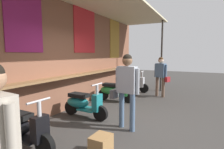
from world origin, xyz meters
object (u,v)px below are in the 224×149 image
scooter_black (22,128)px  merchandise_crate (101,145)px  scooter_teal (83,103)px  shopper_browsing (161,73)px  scooter_green (113,91)px  scooter_silver (132,83)px  shopper_with_handbag (126,84)px

scooter_black → merchandise_crate: 1.48m
scooter_black → merchandise_crate: size_ratio=3.77×
merchandise_crate → scooter_teal: bearing=45.4°
scooter_teal → shopper_browsing: size_ratio=0.87×
scooter_black → shopper_browsing: 5.43m
scooter_green → scooter_silver: bearing=86.9°
scooter_black → scooter_teal: bearing=91.5°
scooter_green → shopper_browsing: bearing=44.1°
scooter_black → scooter_teal: size_ratio=1.00×
merchandise_crate → scooter_silver: bearing=15.2°
scooter_green → shopper_browsing: 2.12m
shopper_with_handbag → scooter_silver: bearing=-156.8°
scooter_teal → scooter_green: size_ratio=1.00×
scooter_black → scooter_silver: (5.60, -0.00, 0.00)m
scooter_green → scooter_black: bearing=-93.1°
scooter_silver → merchandise_crate: size_ratio=3.77×
scooter_teal → shopper_with_handbag: size_ratio=0.81×
scooter_green → shopper_with_handbag: shopper_with_handbag is taller
scooter_silver → merchandise_crate: (-5.14, -1.39, -0.22)m
scooter_green → scooter_silver: same height
scooter_green → merchandise_crate: bearing=-70.0°
scooter_silver → scooter_teal: bearing=-92.3°
shopper_browsing → merchandise_crate: size_ratio=4.31×
scooter_teal → shopper_with_handbag: shopper_with_handbag is taller
scooter_teal → shopper_browsing: bearing=70.1°
scooter_black → shopper_browsing: (5.21, -1.38, 0.58)m
shopper_browsing → scooter_black: bearing=-175.2°
shopper_with_handbag → shopper_browsing: (3.56, -0.03, -0.09)m
shopper_with_handbag → scooter_black: bearing=-35.1°
shopper_with_handbag → shopper_browsing: 3.56m
shopper_browsing → scooter_teal: bearing=177.4°
shopper_with_handbag → shopper_browsing: size_ratio=1.07×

